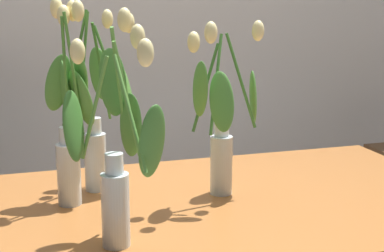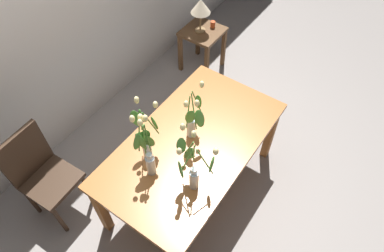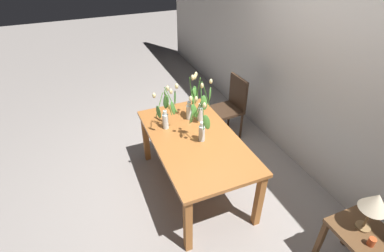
% 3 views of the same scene
% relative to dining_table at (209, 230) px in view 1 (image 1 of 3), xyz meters
% --- Properties ---
extents(dining_table, '(1.60, 0.90, 0.74)m').
position_rel_dining_table_xyz_m(dining_table, '(0.00, 0.00, 0.00)').
color(dining_table, '#A3602D').
rests_on(dining_table, ground).
extents(tulip_vase_0, '(0.14, 0.16, 0.58)m').
position_rel_dining_table_xyz_m(tulip_vase_0, '(-0.39, 0.11, 0.28)').
color(tulip_vase_0, silver).
rests_on(tulip_vase_0, dining_table).
extents(tulip_vase_1, '(0.24, 0.28, 0.56)m').
position_rel_dining_table_xyz_m(tulip_vase_1, '(-0.30, -0.21, 0.31)').
color(tulip_vase_1, silver).
rests_on(tulip_vase_1, dining_table).
extents(tulip_vase_2, '(0.24, 0.20, 0.53)m').
position_rel_dining_table_xyz_m(tulip_vase_2, '(0.05, 0.03, 0.30)').
color(tulip_vase_2, silver).
rests_on(tulip_vase_2, dining_table).
extents(tulip_vase_3, '(0.26, 0.25, 0.59)m').
position_rel_dining_table_xyz_m(tulip_vase_3, '(-0.30, 0.19, 0.33)').
color(tulip_vase_3, silver).
rests_on(tulip_vase_3, dining_table).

